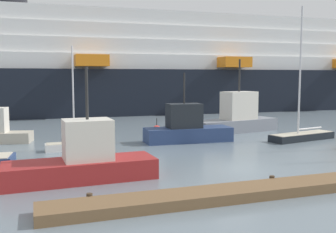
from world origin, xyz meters
TOP-DOWN VIEW (x-y plane):
  - ground_plane at (0.00, 0.00)m, footprint 600.00×600.00m
  - dock_pier at (0.00, -4.62)m, footprint 20.83×1.85m
  - sailboat_3 at (9.98, 6.95)m, footprint 6.22×2.64m
  - sailboat_4 at (-7.35, 8.57)m, footprint 4.66×1.17m
  - fishing_boat_0 at (7.36, 12.94)m, footprint 8.72×4.01m
  - fishing_boat_2 at (-8.08, 0.36)m, footprint 7.38×2.64m
  - fishing_boat_3 at (0.96, 9.26)m, footprint 6.89×2.50m
  - channel_buoy_0 at (-7.43, 14.61)m, footprint 0.61×0.61m
  - channel_buoy_1 at (0.09, 14.37)m, footprint 0.72×0.72m
  - cruise_ship at (6.15, 37.10)m, footprint 109.88×19.48m

SIDE VIEW (x-z plane):
  - ground_plane at x=0.00m, z-range 0.00..0.00m
  - dock_pier at x=0.00m, z-range -0.04..0.48m
  - channel_buoy_0 at x=-7.43m, z-range -0.36..0.99m
  - channel_buoy_1 at x=0.09m, z-range -0.32..1.05m
  - sailboat_4 at x=-7.35m, z-range -3.20..3.96m
  - sailboat_3 at x=9.98m, z-range -4.75..5.74m
  - fishing_boat_2 at x=-8.08m, z-range -1.78..3.77m
  - fishing_boat_3 at x=0.96m, z-range -1.63..3.74m
  - fishing_boat_0 at x=7.36m, z-range -2.03..4.61m
  - cruise_ship at x=6.15m, z-range -3.48..15.90m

